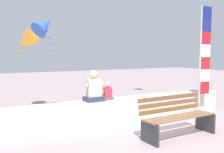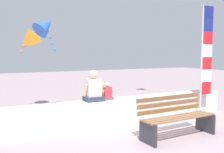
# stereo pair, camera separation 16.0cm
# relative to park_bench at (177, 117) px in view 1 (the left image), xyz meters

# --- Properties ---
(ground_plane) EXTENTS (40.00, 40.00, 0.00)m
(ground_plane) POSITION_rel_park_bench_xyz_m (-0.44, 0.73, -0.43)
(ground_plane) COLOR gray
(seawall_ledge) EXTENTS (6.65, 0.53, 0.63)m
(seawall_ledge) POSITION_rel_park_bench_xyz_m (-0.44, 1.58, -0.11)
(seawall_ledge) COLOR silver
(seawall_ledge) RESTS_ON ground
(park_bench) EXTENTS (1.79, 0.66, 0.88)m
(park_bench) POSITION_rel_park_bench_xyz_m (0.00, 0.00, 0.00)
(park_bench) COLOR brown
(park_bench) RESTS_ON ground
(person_adult) EXTENTS (0.51, 0.37, 0.78)m
(person_adult) POSITION_rel_park_bench_xyz_m (-1.27, 1.60, 0.51)
(person_adult) COLOR #2D344D
(person_adult) RESTS_ON seawall_ledge
(person_child) EXTENTS (0.30, 0.22, 0.46)m
(person_child) POSITION_rel_park_bench_xyz_m (-0.88, 1.60, 0.38)
(person_child) COLOR brown
(person_child) RESTS_ON seawall_ledge
(flag_banner) EXTENTS (0.43, 0.05, 3.17)m
(flag_banner) POSITION_rel_park_bench_xyz_m (2.01, 1.07, 1.37)
(flag_banner) COLOR #B7B7BC
(flag_banner) RESTS_ON ground
(kite_orange) EXTENTS (0.82, 0.88, 0.92)m
(kite_orange) POSITION_rel_park_bench_xyz_m (-2.34, 4.02, 1.99)
(kite_orange) COLOR orange
(kite_blue) EXTENTS (0.91, 0.80, 1.14)m
(kite_blue) POSITION_rel_park_bench_xyz_m (-1.98, 3.50, 2.23)
(kite_blue) COLOR blue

